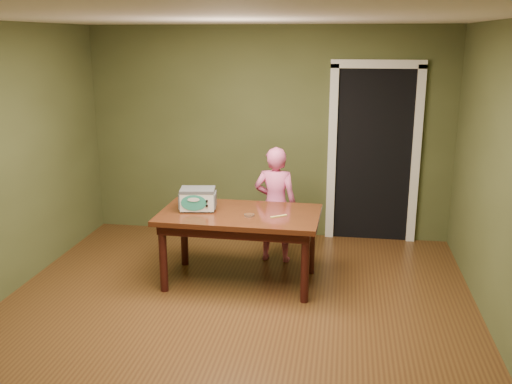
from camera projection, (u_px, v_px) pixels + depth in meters
floor at (228, 325)px, 5.02m from camera, size 5.00×5.00×0.00m
room_shell at (225, 133)px, 4.58m from camera, size 4.52×5.02×2.61m
doorway at (372, 151)px, 7.20m from camera, size 1.10×0.66×2.25m
dining_table at (240, 222)px, 5.75m from camera, size 1.62×0.93×0.75m
toy_oven at (198, 198)px, 5.77m from camera, size 0.40×0.30×0.23m
baking_pan at (249, 215)px, 5.60m from camera, size 0.10×0.10×0.02m
spatula at (279, 216)px, 5.59m from camera, size 0.16×0.13×0.01m
child at (275, 205)px, 6.33m from camera, size 0.49×0.34×1.31m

